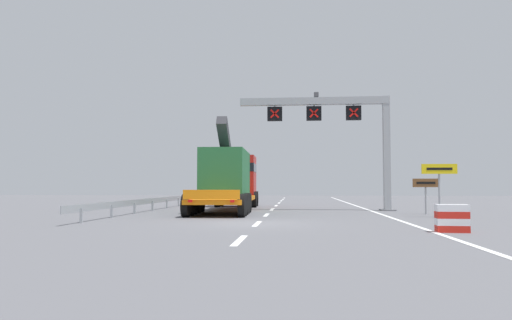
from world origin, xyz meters
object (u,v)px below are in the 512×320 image
at_px(crash_barrier_striped, 452,218).
at_px(exit_sign_yellow, 439,176).
at_px(heavy_haul_truck_orange, 231,178).
at_px(tourist_info_sign_brown, 426,187).
at_px(overhead_lane_gantry, 338,121).

bearing_deg(crash_barrier_striped, exit_sign_yellow, 76.56).
bearing_deg(exit_sign_yellow, heavy_haul_truck_orange, 149.34).
xyz_separation_m(heavy_haul_truck_orange, exit_sign_yellow, (11.00, -6.52, -0.03)).
xyz_separation_m(heavy_haul_truck_orange, tourist_info_sign_brown, (10.99, -4.08, -0.57)).
bearing_deg(crash_barrier_striped, overhead_lane_gantry, 100.41).
bearing_deg(heavy_haul_truck_orange, exit_sign_yellow, -30.66).
relative_size(overhead_lane_gantry, crash_barrier_striped, 9.19).
relative_size(exit_sign_yellow, crash_barrier_striped, 2.49).
height_order(overhead_lane_gantry, tourist_info_sign_brown, overhead_lane_gantry).
bearing_deg(exit_sign_yellow, overhead_lane_gantry, 125.38).
distance_m(tourist_info_sign_brown, crash_barrier_striped, 10.17).
bearing_deg(exit_sign_yellow, tourist_info_sign_brown, 90.17).
distance_m(exit_sign_yellow, crash_barrier_striped, 7.88).
bearing_deg(overhead_lane_gantry, heavy_haul_truck_orange, 175.95).
relative_size(heavy_haul_truck_orange, crash_barrier_striped, 13.75).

